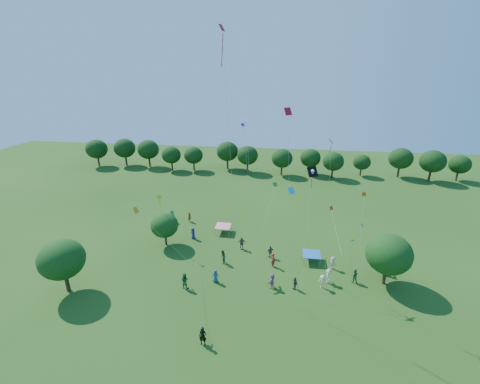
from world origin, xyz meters
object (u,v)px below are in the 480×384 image
Objects in this scene: tent_red_stripe at (223,226)px; man_in_black at (203,336)px; near_tree_north at (165,225)px; near_tree_east at (389,254)px; pirate_kite at (312,174)px; near_tree_west at (62,259)px; red_high_kite at (225,85)px; tent_blue at (312,254)px.

tent_red_stripe is 1.21× the size of man_in_black.
near_tree_north reaches higher than man_in_black.
tent_red_stripe is (-20.35, 9.56, -2.84)m from near_tree_east.
near_tree_east is at bearing -4.89° from pirate_kite.
man_in_black is (16.50, -5.24, -3.13)m from near_tree_west.
red_high_kite is (9.58, -4.83, 18.38)m from near_tree_north.
near_tree_west is 0.24× the size of red_high_kite.
near_tree_north is (7.29, 10.92, -1.02)m from near_tree_west.
tent_red_stripe is 13.86m from tent_blue.
pirate_kite reaches higher than near_tree_east.
near_tree_east is at bearing -25.16° from tent_red_stripe.
pirate_kite is (-8.91, 0.76, 8.64)m from near_tree_east.
near_tree_west is at bearing -133.17° from tent_red_stripe.
near_tree_north is 21.28m from red_high_kite.
red_high_kite reaches higher than near_tree_west.
tent_red_stripe is at bearing 104.05° from red_high_kite.
near_tree_east is 25.11m from red_high_kite.
near_tree_west is 13.17m from near_tree_north.
tent_red_stripe is at bearing 142.45° from pirate_kite.
red_high_kite reaches higher than tent_red_stripe.
near_tree_north is 18.72m from man_in_black.
near_tree_west is at bearing -165.55° from pirate_kite.
near_tree_west is at bearing -123.73° from near_tree_north.
tent_blue is 0.09× the size of red_high_kite.
near_tree_west reaches higher than man_in_black.
near_tree_west is at bearing 159.21° from man_in_black.
near_tree_north is 0.18× the size of red_high_kite.
tent_blue is (19.70, -1.50, -1.98)m from near_tree_north.
near_tree_west is 1.01× the size of near_tree_east.
near_tree_north is 8.77m from tent_red_stripe.
tent_red_stripe is 1.00× the size of tent_blue.
near_tree_north is at bearing 167.23° from pirate_kite.
near_tree_east is 21.70m from man_in_black.
near_tree_north is at bearing 116.50° from man_in_black.
near_tree_east is 22.66m from tent_red_stripe.
red_high_kite is at bearing 19.86° from near_tree_west.
near_tree_east is 9.08m from tent_blue.
man_in_black is 0.15× the size of pirate_kite.
red_high_kite reaches higher than man_in_black.
near_tree_west reaches higher than near_tree_north.
near_tree_north is 2.14× the size of tent_blue.
red_high_kite is (-18.00, 0.17, 17.52)m from near_tree_east.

